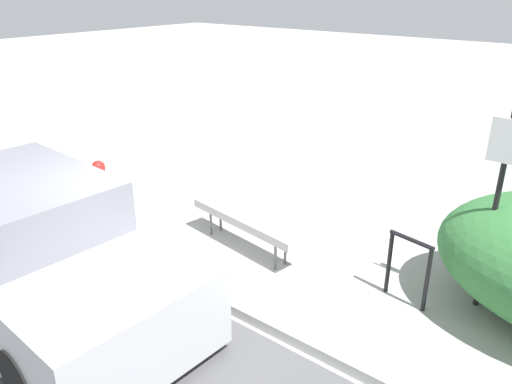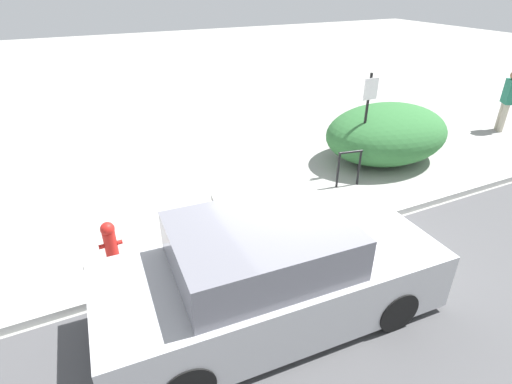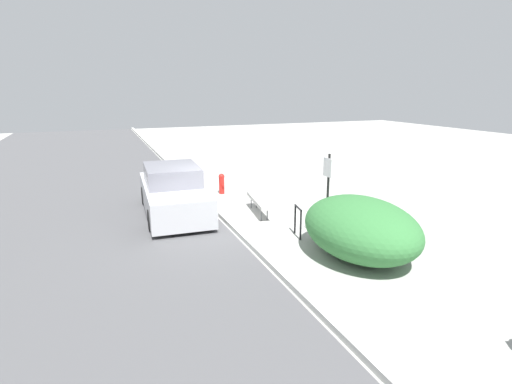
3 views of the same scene
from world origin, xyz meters
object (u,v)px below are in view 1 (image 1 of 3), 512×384
Objects in this scene: sign_post at (498,194)px; parked_car_near at (31,250)px; bike_rack at (408,263)px; bench at (246,220)px; fire_hydrant at (100,181)px.

parked_car_near is at bearing -142.18° from sign_post.
bench is at bearing -174.70° from bike_rack.
bike_rack reaches higher than bench.
fire_hydrant reaches higher than bench.
fire_hydrant is 2.75m from parked_car_near.
bench is at bearing 6.94° from fire_hydrant.
parked_car_near is (1.75, -2.11, 0.27)m from fire_hydrant.
bike_rack is 4.25m from parked_car_near.
fire_hydrant is at bearing -165.11° from bench.
bench is 2.86m from fire_hydrant.
bench is at bearing 68.95° from parked_car_near.
bench is at bearing -167.48° from sign_post.
bike_rack is at bearing 6.22° from fire_hydrant.
fire_hydrant is (-2.84, -0.35, -0.03)m from bench.
bench is 2.24m from bike_rack.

